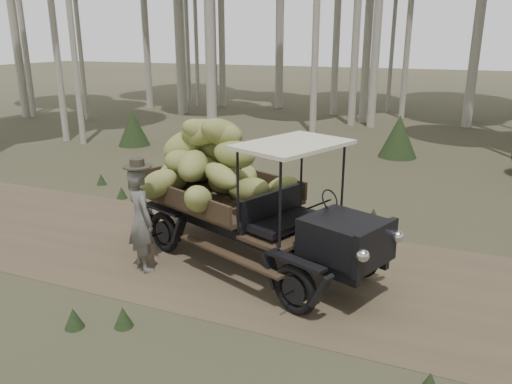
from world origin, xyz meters
TOP-DOWN VIEW (x-y plane):
  - ground at (0.00, 0.00)m, footprint 120.00×120.00m
  - dirt_track at (0.00, 0.00)m, footprint 70.00×4.00m
  - banana_truck at (-0.82, 0.28)m, footprint 5.19×3.32m
  - farmer at (-1.83, -0.93)m, footprint 0.78×0.72m
  - undergrowth at (2.99, -0.32)m, footprint 24.50×20.92m

SIDE VIEW (x-z plane):
  - ground at x=0.00m, z-range 0.00..0.00m
  - dirt_track at x=0.00m, z-range 0.00..0.01m
  - undergrowth at x=2.99m, z-range -0.13..1.27m
  - farmer at x=-1.83m, z-range -0.05..1.90m
  - banana_truck at x=-0.82m, z-range 0.18..2.77m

